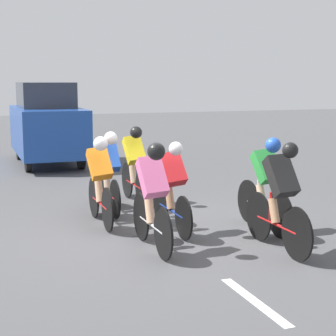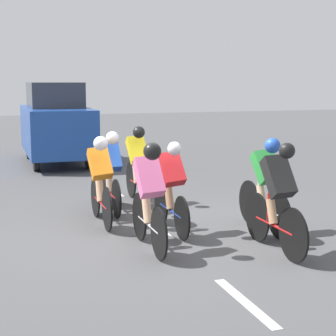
# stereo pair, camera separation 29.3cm
# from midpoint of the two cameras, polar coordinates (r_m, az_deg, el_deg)

# --- Properties ---
(ground_plane) EXTENTS (60.00, 60.00, 0.00)m
(ground_plane) POSITION_cam_midpoint_polar(r_m,az_deg,el_deg) (8.75, 0.37, -6.46)
(ground_plane) COLOR #4C4C4F
(lane_stripe_near) EXTENTS (0.12, 1.40, 0.01)m
(lane_stripe_near) POSITION_cam_midpoint_polar(r_m,az_deg,el_deg) (6.17, 9.23, -13.29)
(lane_stripe_near) COLOR white
(lane_stripe_near) RESTS_ON ground
(lane_stripe_mid) EXTENTS (0.12, 1.40, 0.01)m
(lane_stripe_mid) POSITION_cam_midpoint_polar(r_m,az_deg,el_deg) (8.99, -0.15, -6.03)
(lane_stripe_mid) COLOR white
(lane_stripe_mid) RESTS_ON ground
(lane_stripe_far) EXTENTS (0.12, 1.40, 0.01)m
(lane_stripe_far) POSITION_cam_midpoint_polar(r_m,az_deg,el_deg) (11.99, -4.83, -2.25)
(lane_stripe_far) COLOR white
(lane_stripe_far) RESTS_ON ground
(cyclist_red) EXTENTS (0.37, 1.68, 1.43)m
(cyclist_red) POSITION_cam_midpoint_polar(r_m,az_deg,el_deg) (8.53, 1.32, -1.74)
(cyclist_red) COLOR black
(cyclist_red) RESTS_ON ground
(cyclist_orange) EXTENTS (0.37, 1.67, 1.47)m
(cyclist_orange) POSITION_cam_midpoint_polar(r_m,az_deg,el_deg) (9.04, -5.97, -1.04)
(cyclist_orange) COLOR black
(cyclist_orange) RESTS_ON ground
(cyclist_pink) EXTENTS (0.36, 1.68, 1.53)m
(cyclist_pink) POSITION_cam_midpoint_polar(r_m,az_deg,el_deg) (7.59, -0.82, -2.60)
(cyclist_pink) COLOR black
(cyclist_pink) RESTS_ON ground
(cyclist_green) EXTENTS (0.37, 1.70, 1.49)m
(cyclist_green) POSITION_cam_midpoint_polar(r_m,az_deg,el_deg) (8.70, 10.84, -1.45)
(cyclist_green) COLOR black
(cyclist_green) RESTS_ON ground
(cyclist_blue) EXTENTS (0.34, 1.63, 1.46)m
(cyclist_blue) POSITION_cam_midpoint_polar(r_m,az_deg,el_deg) (9.84, -5.00, -0.16)
(cyclist_blue) COLOR black
(cyclist_blue) RESTS_ON ground
(cyclist_yellow) EXTENTS (0.37, 1.67, 1.49)m
(cyclist_yellow) POSITION_cam_midpoint_polar(r_m,az_deg,el_deg) (10.59, -2.34, 0.51)
(cyclist_yellow) COLOR black
(cyclist_yellow) RESTS_ON ground
(cyclist_black) EXTENTS (0.34, 1.73, 1.53)m
(cyclist_black) POSITION_cam_midpoint_polar(r_m,az_deg,el_deg) (7.71, 12.10, -2.78)
(cyclist_black) COLOR black
(cyclist_black) RESTS_ON ground
(support_car) EXTENTS (1.70, 3.91, 2.25)m
(support_car) POSITION_cam_midpoint_polar(r_m,az_deg,el_deg) (15.96, -10.79, 4.46)
(support_car) COLOR black
(support_car) RESTS_ON ground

